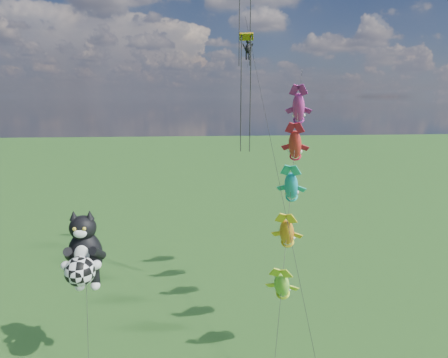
{
  "coord_description": "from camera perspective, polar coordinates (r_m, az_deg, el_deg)",
  "views": [
    {
      "loc": [
        5.8,
        -14.35,
        16.9
      ],
      "look_at": [
        8.04,
        13.88,
        10.66
      ],
      "focal_mm": 30.0,
      "sensor_mm": 36.0,
      "label": 1
    }
  ],
  "objects": [
    {
      "name": "cat_kite_rig",
      "position": [
        23.61,
        -20.61,
        -10.74
      ],
      "size": [
        2.26,
        4.07,
        10.52
      ],
      "rotation": [
        0.0,
        0.0,
        0.15
      ],
      "color": "brown",
      "rests_on": "ground"
    },
    {
      "name": "fish_windsock_rig",
      "position": [
        26.73,
        10.2,
        -1.13
      ],
      "size": [
        5.46,
        15.09,
        19.09
      ],
      "rotation": [
        0.0,
        0.0,
        -0.02
      ],
      "color": "brown",
      "rests_on": "ground"
    },
    {
      "name": "parafoil_rig",
      "position": [
        29.96,
        3.85,
        19.67
      ],
      "size": [
        3.38,
        17.33,
        27.7
      ],
      "rotation": [
        0.0,
        0.0,
        0.23
      ],
      "color": "brown",
      "rests_on": "ground"
    }
  ]
}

